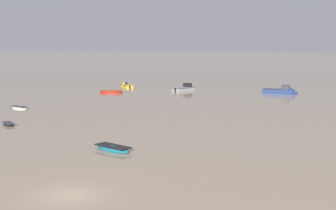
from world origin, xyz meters
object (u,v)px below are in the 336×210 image
object	(u,v)px
rowboat_moored_2	(8,124)
rowboat_moored_4	(113,149)
motorboat_moored_3	(284,92)
motorboat_moored_0	(126,86)
rowboat_moored_1	(19,108)
rowboat_moored_3	(111,92)
motorboat_moored_2	(187,89)

from	to	relation	value
rowboat_moored_2	rowboat_moored_4	distance (m)	19.80
rowboat_moored_2	motorboat_moored_3	bearing A→B (deg)	-84.76
motorboat_moored_0	motorboat_moored_3	bearing A→B (deg)	-135.53
motorboat_moored_0	rowboat_moored_2	size ratio (longest dim) A/B	1.60
motorboat_moored_0	rowboat_moored_1	world-z (taller)	motorboat_moored_0
rowboat_moored_2	rowboat_moored_3	size ratio (longest dim) A/B	0.60
rowboat_moored_2	rowboat_moored_3	bearing A→B (deg)	-47.27
rowboat_moored_1	motorboat_moored_3	size ratio (longest dim) A/B	0.50
motorboat_moored_0	motorboat_moored_3	distance (m)	34.59
motorboat_moored_3	rowboat_moored_3	distance (m)	33.70
motorboat_moored_3	rowboat_moored_4	xyz separation A→B (m)	(-9.92, -54.81, -0.21)
rowboat_moored_1	rowboat_moored_2	bearing A→B (deg)	137.23
rowboat_moored_2	rowboat_moored_4	xyz separation A→B (m)	(18.09, -8.06, 0.05)
rowboat_moored_2	rowboat_moored_4	world-z (taller)	rowboat_moored_4
motorboat_moored_2	rowboat_moored_2	bearing A→B (deg)	-164.15
motorboat_moored_3	rowboat_moored_1	bearing A→B (deg)	-133.87
motorboat_moored_2	rowboat_moored_1	bearing A→B (deg)	-178.80
motorboat_moored_2	rowboat_moored_4	xyz separation A→B (m)	(9.82, -54.90, -0.15)
motorboat_moored_2	rowboat_moored_3	xyz separation A→B (m)	(-12.53, -9.83, -0.13)
rowboat_moored_3	rowboat_moored_2	bearing A→B (deg)	71.71
rowboat_moored_4	motorboat_moored_2	bearing A→B (deg)	-58.57
motorboat_moored_2	motorboat_moored_3	xyz separation A→B (m)	(19.74, -0.09, 0.06)
rowboat_moored_1	motorboat_moored_3	world-z (taller)	motorboat_moored_3
rowboat_moored_2	motorboat_moored_2	bearing A→B (deg)	-63.85
motorboat_moored_0	motorboat_moored_3	xyz separation A→B (m)	(34.51, -2.33, 0.16)
rowboat_moored_1	rowboat_moored_3	distance (m)	24.90
rowboat_moored_2	rowboat_moored_3	world-z (taller)	rowboat_moored_3
rowboat_moored_1	rowboat_moored_2	size ratio (longest dim) A/B	1.19
rowboat_moored_1	motorboat_moored_2	size ratio (longest dim) A/B	0.57
rowboat_moored_2	rowboat_moored_1	bearing A→B (deg)	-22.31
rowboat_moored_3	motorboat_moored_0	bearing A→B (deg)	-104.30
motorboat_moored_0	rowboat_moored_4	size ratio (longest dim) A/B	1.06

